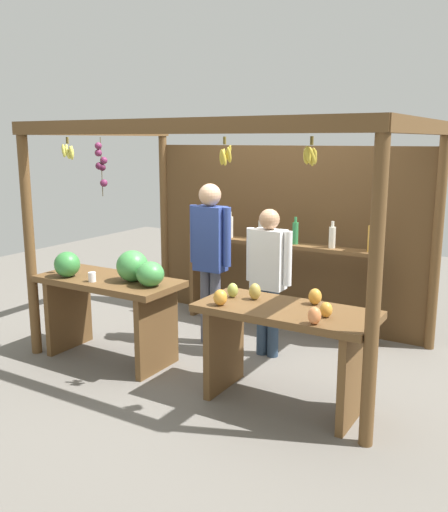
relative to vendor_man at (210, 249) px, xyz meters
The scene contains 7 objects.
ground_plane 1.07m from the vendor_man, ahead, with size 12.00×12.00×0.00m, color slate.
market_stall 0.64m from the vendor_man, 53.90° to the left, with size 3.50×2.27×2.27m.
fruit_counter_left 1.08m from the vendor_man, 121.65° to the right, with size 1.42×0.64×1.10m.
fruit_counter_right 1.58m from the vendor_man, 34.82° to the right, with size 1.42×0.65×0.95m.
bottle_shelf_unit 0.89m from the vendor_man, 61.24° to the left, with size 2.24×0.22×1.34m.
vendor_man is the anchor object (origin of this frame).
vendor_woman 0.69m from the vendor_man, ahead, with size 0.48×0.20×1.47m.
Camera 1 is at (2.68, -4.67, 2.11)m, focal length 39.14 mm.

